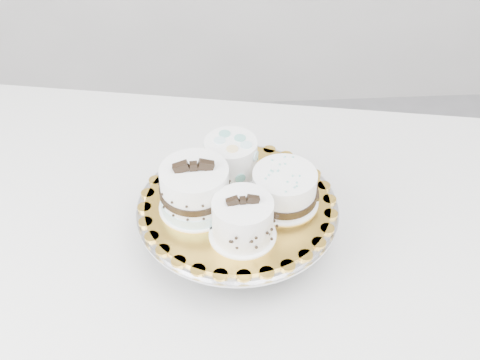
{
  "coord_description": "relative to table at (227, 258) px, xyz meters",
  "views": [
    {
      "loc": [
        0.08,
        -0.51,
        1.53
      ],
      "look_at": [
        0.12,
        0.2,
        0.9
      ],
      "focal_mm": 45.0,
      "sensor_mm": 36.0,
      "label": 1
    }
  ],
  "objects": [
    {
      "name": "table",
      "position": [
        0.0,
        0.0,
        0.0
      ],
      "size": [
        1.37,
        1.04,
        0.75
      ],
      "rotation": [
        0.0,
        0.0,
        -0.19
      ],
      "color": "white",
      "rests_on": "floor"
    },
    {
      "name": "cake_stand",
      "position": [
        0.02,
        -0.03,
        0.14
      ],
      "size": [
        0.34,
        0.34,
        0.09
      ],
      "color": "gray",
      "rests_on": "table"
    },
    {
      "name": "cake_board",
      "position": [
        0.02,
        -0.03,
        0.17
      ],
      "size": [
        0.39,
        0.39,
        0.0
      ],
      "primitive_type": "cylinder",
      "rotation": [
        0.0,
        0.0,
        -0.3
      ],
      "color": "gold",
      "rests_on": "cake_stand"
    },
    {
      "name": "cake_swirl",
      "position": [
        0.02,
        -0.1,
        0.2
      ],
      "size": [
        0.11,
        0.11,
        0.08
      ],
      "rotation": [
        0.0,
        0.0,
        0.07
      ],
      "color": "white",
      "rests_on": "cake_board"
    },
    {
      "name": "cake_banded",
      "position": [
        -0.05,
        -0.03,
        0.21
      ],
      "size": [
        0.12,
        0.12,
        0.1
      ],
      "rotation": [
        0.0,
        0.0,
        0.06
      ],
      "color": "white",
      "rests_on": "cake_board"
    },
    {
      "name": "cake_dots",
      "position": [
        0.01,
        0.05,
        0.2
      ],
      "size": [
        0.11,
        0.11,
        0.07
      ],
      "rotation": [
        0.0,
        0.0,
        -0.03
      ],
      "color": "white",
      "rests_on": "cake_board"
    },
    {
      "name": "cake_ribbon",
      "position": [
        0.1,
        -0.03,
        0.2
      ],
      "size": [
        0.12,
        0.12,
        0.06
      ],
      "rotation": [
        0.0,
        0.0,
        -0.06
      ],
      "color": "white",
      "rests_on": "cake_board"
    }
  ]
}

